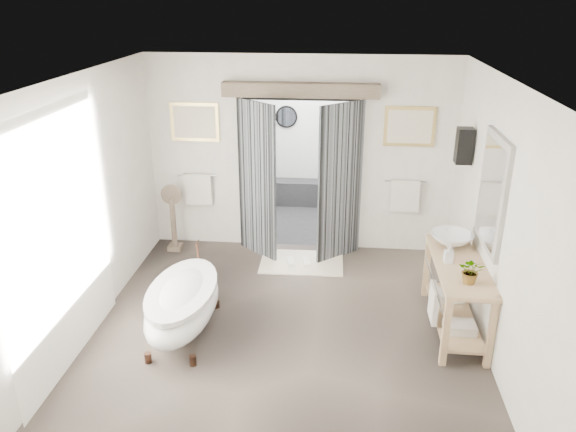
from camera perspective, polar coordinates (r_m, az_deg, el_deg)
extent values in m
plane|color=brown|center=(6.63, -0.50, -12.03)|extent=(5.00, 5.00, 0.00)
cube|color=silver|center=(3.78, -4.63, -14.85)|extent=(4.50, 0.02, 2.90)
cube|color=silver|center=(6.56, -20.50, 0.37)|extent=(0.02, 5.00, 2.90)
cube|color=silver|center=(6.15, 20.80, -1.10)|extent=(0.02, 5.00, 2.90)
cube|color=silver|center=(8.55, -9.06, 6.36)|extent=(1.45, 0.02, 2.90)
cube|color=silver|center=(8.34, 11.82, 5.77)|extent=(1.45, 0.02, 2.90)
cube|color=silver|center=(8.07, 1.32, 14.05)|extent=(1.60, 0.02, 0.60)
cube|color=silver|center=(5.56, -0.60, 13.60)|extent=(4.50, 5.00, 0.02)
cube|color=white|center=(6.08, -22.28, -2.60)|extent=(0.02, 2.20, 2.70)
cube|color=#9E9A94|center=(6.39, 20.09, 2.26)|extent=(0.05, 0.95, 1.25)
cube|color=silver|center=(6.38, 19.83, 2.27)|extent=(0.01, 0.80, 1.10)
cube|color=black|center=(7.41, 17.48, 6.82)|extent=(0.20, 0.20, 0.45)
sphere|color=#FFCC8C|center=(7.41, 17.48, 6.82)|extent=(0.10, 0.10, 0.10)
cube|color=black|center=(9.72, 1.62, -0.45)|extent=(2.20, 2.00, 0.01)
cube|color=silver|center=(9.07, 1.80, 14.29)|extent=(2.20, 2.00, 0.02)
cube|color=white|center=(10.29, 2.09, 8.11)|extent=(2.20, 0.02, 2.50)
cube|color=white|center=(9.45, -5.01, 6.79)|extent=(0.02, 2.00, 2.50)
cube|color=white|center=(9.32, 8.51, 6.41)|extent=(0.02, 2.00, 2.50)
cube|color=black|center=(10.41, 1.95, 2.38)|extent=(2.00, 0.35, 0.45)
cylinder|color=silver|center=(10.21, -0.17, 10.03)|extent=(0.40, 0.03, 0.40)
cylinder|color=silver|center=(10.16, 4.39, 9.91)|extent=(0.40, 0.03, 0.40)
cube|color=black|center=(8.48, -4.17, 4.34)|extent=(0.07, 0.10, 2.30)
cube|color=black|center=(8.37, 6.72, 4.01)|extent=(0.07, 0.10, 2.30)
cube|color=black|center=(8.11, 1.30, 11.95)|extent=(1.67, 0.10, 0.07)
cube|color=black|center=(8.12, -3.18, 3.56)|extent=(0.62, 0.56, 2.30)
cube|color=black|center=(8.04, 5.32, 3.30)|extent=(0.62, 0.56, 2.30)
cube|color=brown|center=(8.00, 1.26, 12.68)|extent=(2.20, 0.20, 0.20)
cube|color=tan|center=(8.42, -9.45, 9.40)|extent=(0.72, 0.03, 0.57)
cube|color=#EBE4C9|center=(8.41, -9.48, 9.38)|extent=(0.62, 0.01, 0.47)
cube|color=tan|center=(8.21, 12.26, 8.87)|extent=(0.72, 0.03, 0.57)
cube|color=#EBE4C9|center=(8.19, 12.27, 8.85)|extent=(0.62, 0.01, 0.47)
cylinder|color=silver|center=(8.59, -9.19, 4.13)|extent=(0.60, 0.02, 0.02)
cube|color=beige|center=(8.64, -9.13, 2.70)|extent=(0.42, 0.08, 0.48)
cylinder|color=silver|center=(8.38, 11.85, 3.48)|extent=(0.60, 0.02, 0.02)
cube|color=beige|center=(8.43, 11.75, 2.02)|extent=(0.42, 0.08, 0.48)
cylinder|color=#3D251A|center=(6.36, -14.04, -13.80)|extent=(0.08, 0.08, 0.12)
cylinder|color=#3D251A|center=(6.23, -9.64, -14.27)|extent=(0.08, 0.08, 0.12)
cylinder|color=#3D251A|center=(7.30, -11.08, -8.52)|extent=(0.08, 0.08, 0.12)
cylinder|color=#3D251A|center=(7.18, -7.28, -8.80)|extent=(0.08, 0.08, 0.12)
ellipsoid|color=white|center=(6.58, -10.62, -8.81)|extent=(0.74, 1.67, 0.53)
cylinder|color=#3D251A|center=(7.08, -9.17, -3.43)|extent=(0.03, 0.03, 0.22)
cube|color=tan|center=(6.17, 15.75, -11.11)|extent=(0.07, 0.07, 0.85)
cube|color=tan|center=(6.28, 19.96, -11.07)|extent=(0.07, 0.07, 0.85)
cube|color=tan|center=(7.44, 13.93, -4.92)|extent=(0.07, 0.07, 0.85)
cube|color=tan|center=(7.53, 17.40, -4.99)|extent=(0.07, 0.07, 0.85)
cube|color=tan|center=(6.66, 17.04, -4.75)|extent=(0.55, 1.60, 0.05)
cube|color=tan|center=(6.97, 16.43, -9.64)|extent=(0.45, 1.50, 0.03)
cylinder|color=silver|center=(6.71, 14.55, -6.42)|extent=(0.02, 1.40, 0.02)
cube|color=beige|center=(6.67, 14.57, -8.54)|extent=(0.06, 0.34, 0.42)
cube|color=beige|center=(6.65, 17.01, -10.73)|extent=(0.35, 0.25, 0.10)
cube|color=beige|center=(7.24, 16.01, -7.76)|extent=(0.35, 0.25, 0.10)
cube|color=brown|center=(8.82, -11.37, -3.12)|extent=(0.20, 0.20, 0.07)
cylinder|color=brown|center=(8.65, -11.58, -0.60)|extent=(0.08, 0.08, 0.78)
cylinder|color=silver|center=(8.52, -11.76, 2.18)|extent=(0.27, 0.02, 0.27)
cylinder|color=brown|center=(8.50, -11.79, 2.14)|extent=(0.31, 0.01, 0.31)
cube|color=beige|center=(8.25, 1.40, -4.72)|extent=(1.21, 0.82, 0.01)
cube|color=white|center=(8.20, 0.26, -4.62)|extent=(0.15, 0.26, 0.05)
cube|color=white|center=(8.19, 1.87, -4.69)|extent=(0.15, 0.26, 0.05)
imported|color=white|center=(6.98, 16.27, -2.37)|extent=(0.54, 0.54, 0.18)
imported|color=gray|center=(6.17, 18.13, -5.30)|extent=(0.31, 0.28, 0.29)
imported|color=gray|center=(6.58, 16.03, -3.70)|extent=(0.10, 0.10, 0.21)
imported|color=gray|center=(7.18, 15.79, -1.72)|extent=(0.15, 0.15, 0.15)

